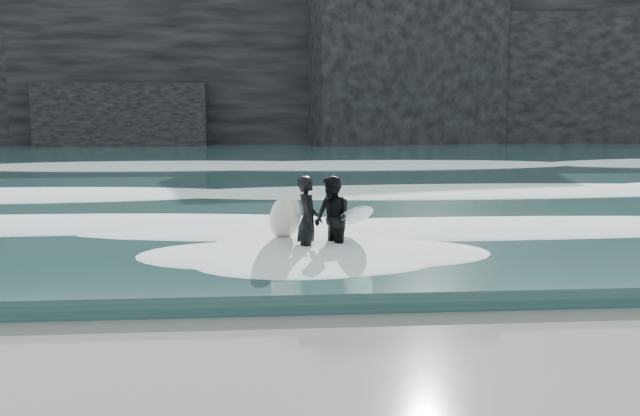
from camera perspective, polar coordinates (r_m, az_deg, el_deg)
The scene contains 8 objects.
ground at distance 8.13m, azimuth -1.06°, elevation -13.31°, with size 120.00×120.00×0.00m, color #876F52.
sea at distance 36.69m, azimuth -4.28°, elevation 3.25°, with size 90.00×52.00×0.30m, color #264A48.
headland at distance 53.62m, azimuth -4.61°, elevation 9.79°, with size 70.00×9.00×10.00m, color black.
foam_near at distance 16.77m, azimuth -3.24°, elevation -1.01°, with size 60.00×3.20×0.20m, color white.
foam_mid at distance 23.71m, azimuth -3.81°, elevation 1.55°, with size 60.00×4.00×0.24m, color white.
foam_far at distance 32.67m, azimuth -4.18°, elevation 3.25°, with size 60.00×4.80×0.30m, color white.
surfer_left at distance 14.36m, azimuth -1.33°, elevation -0.83°, with size 0.89×1.88×1.59m.
surfer_right at distance 14.54m, azimuth 1.12°, elevation -0.76°, with size 1.16×2.02×1.57m.
Camera 1 is at (-0.53, -7.58, 2.90)m, focal length 45.00 mm.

